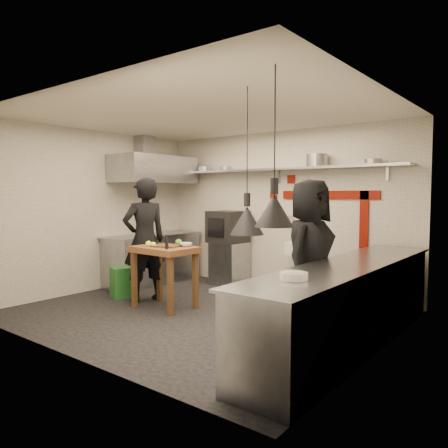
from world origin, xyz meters
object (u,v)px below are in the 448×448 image
Objects in this scene: oven_stand at (229,263)px; prep_table at (165,277)px; green_bin at (121,282)px; chef_left at (144,240)px; combi_oven at (228,227)px; chef_right at (309,256)px.

oven_stand is 1.94m from prep_table.
green_bin is 0.26× the size of chef_left.
green_bin is at bearing -108.49° from combi_oven.
oven_stand is 0.43× the size of chef_right.
chef_left is at bearing 11.27° from green_bin.
chef_left is at bearing -95.62° from combi_oven.
prep_table is 2.28m from chef_right.
chef_left is at bearing 171.15° from prep_table.
oven_stand is 2.07m from green_bin.
chef_left reaches higher than chef_right.
chef_right is at bearing 112.05° from chef_left.
chef_right is at bearing -29.01° from oven_stand.
oven_stand is 0.87× the size of prep_table.
oven_stand is 0.69m from combi_oven.
combi_oven is at bearing 67.29° from green_bin.
oven_stand is 1.60× the size of green_bin.
green_bin is 0.87m from chef_left.
chef_right is at bearing 5.32° from green_bin.
chef_left is 1.04× the size of chef_right.
combi_oven reaches higher than prep_table.
chef_right reaches higher than green_bin.
combi_oven is 1.98m from prep_table.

